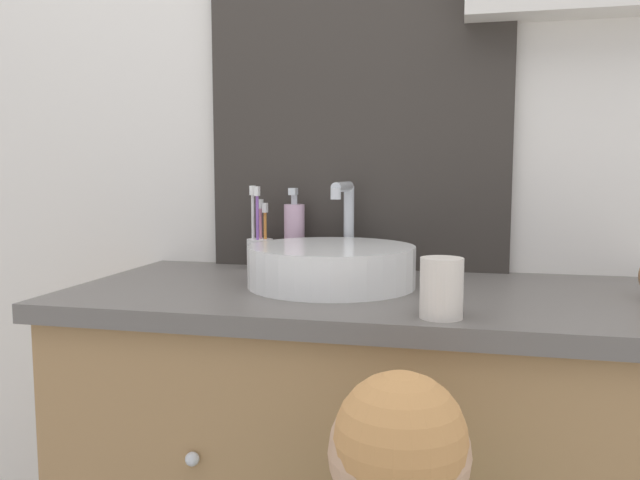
{
  "coord_description": "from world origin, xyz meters",
  "views": [
    {
      "loc": [
        0.17,
        -0.87,
        1.13
      ],
      "look_at": [
        -0.1,
        0.27,
        1.0
      ],
      "focal_mm": 35.0,
      "sensor_mm": 36.0,
      "label": 1
    }
  ],
  "objects_px": {
    "sink_basin": "(333,264)",
    "toothbrush_holder": "(260,249)",
    "soap_dispenser": "(294,236)",
    "drinking_cup": "(441,288)"
  },
  "relations": [
    {
      "from": "sink_basin",
      "to": "soap_dispenser",
      "type": "relative_size",
      "value": 2.04
    },
    {
      "from": "sink_basin",
      "to": "toothbrush_holder",
      "type": "xyz_separation_m",
      "value": [
        -0.21,
        0.17,
        0.0
      ]
    },
    {
      "from": "soap_dispenser",
      "to": "drinking_cup",
      "type": "xyz_separation_m",
      "value": [
        0.35,
        -0.42,
        -0.03
      ]
    },
    {
      "from": "toothbrush_holder",
      "to": "soap_dispenser",
      "type": "relative_size",
      "value": 1.03
    },
    {
      "from": "drinking_cup",
      "to": "toothbrush_holder",
      "type": "bearing_deg",
      "value": 136.89
    },
    {
      "from": "sink_basin",
      "to": "drinking_cup",
      "type": "xyz_separation_m",
      "value": [
        0.22,
        -0.24,
        0.0
      ]
    },
    {
      "from": "soap_dispenser",
      "to": "sink_basin",
      "type": "bearing_deg",
      "value": -54.16
    },
    {
      "from": "toothbrush_holder",
      "to": "drinking_cup",
      "type": "relative_size",
      "value": 2.07
    },
    {
      "from": "drinking_cup",
      "to": "soap_dispenser",
      "type": "bearing_deg",
      "value": 130.05
    },
    {
      "from": "sink_basin",
      "to": "toothbrush_holder",
      "type": "distance_m",
      "value": 0.27
    }
  ]
}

